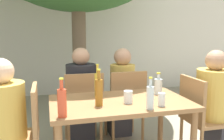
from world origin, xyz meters
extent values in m
cube|color=silver|center=(0.00, 3.33, 1.40)|extent=(10.00, 0.08, 2.80)
cylinder|color=brown|center=(-0.10, 2.15, 0.93)|extent=(0.24, 0.24, 1.86)
cube|color=#996B42|center=(0.00, 0.00, 0.72)|extent=(1.31, 0.79, 0.04)
cylinder|color=#996B42|center=(-0.60, 0.33, 0.35)|extent=(0.06, 0.06, 0.70)
cylinder|color=#996B42|center=(0.60, 0.33, 0.35)|extent=(0.06, 0.06, 0.70)
cube|color=#A87A4C|center=(-0.98, 0.00, 0.46)|extent=(0.44, 0.44, 0.04)
cube|color=#A87A4C|center=(-0.78, 0.00, 0.70)|extent=(0.04, 0.44, 0.45)
cube|color=#A87A4C|center=(0.98, 0.00, 0.46)|extent=(0.44, 0.44, 0.04)
cube|color=#A87A4C|center=(0.78, 0.00, 0.70)|extent=(0.04, 0.44, 0.45)
cylinder|color=#A87A4C|center=(1.17, 0.19, 0.22)|extent=(0.04, 0.04, 0.44)
cylinder|color=#A87A4C|center=(0.79, 0.19, 0.22)|extent=(0.04, 0.04, 0.44)
cube|color=#A87A4C|center=(-0.26, 0.71, 0.46)|extent=(0.44, 0.44, 0.04)
cube|color=#A87A4C|center=(-0.26, 0.51, 0.70)|extent=(0.44, 0.04, 0.45)
cylinder|color=#A87A4C|center=(-0.07, 0.90, 0.22)|extent=(0.04, 0.04, 0.44)
cylinder|color=#A87A4C|center=(-0.45, 0.90, 0.22)|extent=(0.04, 0.04, 0.44)
cylinder|color=#A87A4C|center=(-0.07, 0.52, 0.22)|extent=(0.04, 0.04, 0.44)
cylinder|color=#A87A4C|center=(-0.45, 0.52, 0.22)|extent=(0.04, 0.04, 0.44)
cube|color=#A87A4C|center=(0.26, 0.71, 0.46)|extent=(0.44, 0.44, 0.04)
cube|color=#A87A4C|center=(0.26, 0.51, 0.70)|extent=(0.44, 0.04, 0.45)
cylinder|color=#A87A4C|center=(0.45, 0.90, 0.22)|extent=(0.04, 0.04, 0.44)
cylinder|color=#A87A4C|center=(0.07, 0.90, 0.22)|extent=(0.04, 0.04, 0.44)
cylinder|color=#A87A4C|center=(0.45, 0.52, 0.22)|extent=(0.04, 0.04, 0.44)
cylinder|color=#A87A4C|center=(0.07, 0.52, 0.22)|extent=(0.04, 0.04, 0.44)
cylinder|color=gold|center=(-1.04, 0.00, 0.72)|extent=(0.37, 0.37, 0.50)
sphere|color=beige|center=(-1.04, 0.00, 1.07)|extent=(0.22, 0.22, 0.22)
cylinder|color=gold|center=(1.04, 0.00, 0.74)|extent=(0.37, 0.37, 0.52)
sphere|color=tan|center=(1.04, 0.00, 1.10)|extent=(0.22, 0.22, 0.22)
cube|color=#383842|center=(-0.26, 0.97, 0.24)|extent=(0.33, 0.40, 0.47)
cylinder|color=#232328|center=(-0.26, 0.77, 0.74)|extent=(0.37, 0.37, 0.52)
sphere|color=tan|center=(-0.26, 0.77, 1.09)|extent=(0.21, 0.21, 0.21)
cube|color=#383842|center=(0.26, 0.97, 0.24)|extent=(0.28, 0.40, 0.47)
cylinder|color=gold|center=(0.26, 0.77, 0.72)|extent=(0.31, 0.31, 0.50)
sphere|color=tan|center=(0.26, 0.77, 1.07)|extent=(0.22, 0.22, 0.22)
cylinder|color=gold|center=(-0.18, 0.19, 0.86)|extent=(0.06, 0.06, 0.24)
cylinder|color=gold|center=(-0.18, 0.19, 1.02)|extent=(0.02, 0.02, 0.08)
cylinder|color=gold|center=(-0.18, 0.19, 1.07)|extent=(0.03, 0.03, 0.01)
cylinder|color=#9E661E|center=(-0.23, -0.10, 0.86)|extent=(0.07, 0.07, 0.24)
cylinder|color=#9E661E|center=(-0.23, -0.10, 1.02)|extent=(0.03, 0.03, 0.08)
cylinder|color=gold|center=(-0.23, -0.10, 1.07)|extent=(0.03, 0.03, 0.01)
cylinder|color=#DB4C2D|center=(-0.56, -0.31, 0.85)|extent=(0.07, 0.07, 0.22)
cylinder|color=#DB4C2D|center=(-0.56, -0.31, 1.00)|extent=(0.03, 0.03, 0.08)
cylinder|color=gold|center=(-0.56, -0.31, 1.04)|extent=(0.03, 0.03, 0.01)
cylinder|color=silver|center=(0.46, 0.14, 0.82)|extent=(0.08, 0.08, 0.16)
cylinder|color=silver|center=(0.46, 0.14, 0.93)|extent=(0.03, 0.03, 0.06)
cylinder|color=gold|center=(0.46, 0.14, 0.96)|extent=(0.04, 0.04, 0.01)
cylinder|color=silver|center=(0.17, -0.31, 0.84)|extent=(0.06, 0.06, 0.20)
cylinder|color=silver|center=(0.17, -0.31, 0.97)|extent=(0.03, 0.03, 0.07)
cylinder|color=gold|center=(0.17, -0.31, 1.01)|extent=(0.03, 0.03, 0.01)
cylinder|color=white|center=(0.31, -0.26, 0.80)|extent=(0.06, 0.06, 0.12)
cylinder|color=white|center=(0.05, -0.09, 0.80)|extent=(0.08, 0.08, 0.12)
camera|label=1|loc=(-0.66, -2.21, 1.41)|focal=40.00mm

